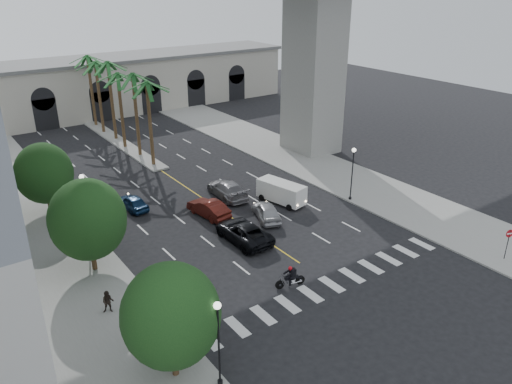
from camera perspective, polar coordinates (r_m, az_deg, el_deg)
name	(u,v)px	position (r m, az deg, el deg)	size (l,w,h in m)	color
ground	(317,275)	(37.12, 7.03, -9.38)	(140.00, 140.00, 0.00)	black
sidewalk_left	(49,250)	(43.07, -22.57, -6.11)	(8.00, 100.00, 0.15)	gray
sidewalk_right	(328,171)	(56.13, 8.20, 2.41)	(8.00, 100.00, 0.15)	gray
median	(121,143)	(67.34, -15.19, 5.44)	(2.00, 24.00, 0.20)	gray
pier_building	(76,89)	(82.07, -19.90, 11.04)	(71.00, 10.50, 8.50)	beige
palm_a	(147,86)	(56.08, -12.37, 11.71)	(3.20, 3.20, 10.30)	#47331E
palm_b	(133,78)	(59.70, -13.90, 12.54)	(3.20, 3.20, 10.60)	#47331E
palm_c	(118,77)	(63.36, -15.54, 12.55)	(3.20, 3.20, 10.10)	#47331E
palm_d	(108,66)	(67.07, -16.58, 13.64)	(3.20, 3.20, 10.90)	#47331E
palm_e	(95,66)	(70.81, -17.87, 13.59)	(3.20, 3.20, 10.40)	#47331E
palm_f	(88,59)	(74.63, -18.70, 14.16)	(3.20, 3.20, 10.70)	#47331E
street_tree_near	(171,315)	(26.72, -9.69, -13.73)	(5.20, 5.20, 6.89)	#382616
street_tree_mid	(88,220)	(37.24, -18.68, -3.00)	(5.44, 5.44, 7.21)	#382616
street_tree_far	(44,173)	(48.19, -23.07, 1.98)	(5.04, 5.04, 6.68)	#382616
lamp_post_left_near	(218,337)	(26.39, -4.31, -16.19)	(0.40, 0.40, 5.35)	black
lamp_post_left_far	(85,199)	(43.31, -18.98, -0.71)	(0.40, 0.40, 5.35)	black
lamp_post_right	(352,169)	(48.03, 10.96, 2.55)	(0.40, 0.40, 5.35)	black
traffic_signal_near	(197,322)	(28.58, -6.80, -14.54)	(0.25, 0.18, 3.65)	black
traffic_signal_far	(165,288)	(31.52, -10.41, -10.74)	(0.25, 0.18, 3.65)	black
motorcycle_rider	(291,277)	(35.35, 4.04, -9.68)	(2.21, 0.74, 1.62)	black
car_a	(267,211)	(44.44, 1.22, -2.22)	(1.80, 4.48, 1.53)	#A0A0A4
car_b	(209,208)	(45.19, -5.45, -1.86)	(1.64, 4.70, 1.55)	#4A140E
car_c	(244,232)	(40.89, -1.44, -4.58)	(2.67, 5.80, 1.61)	black
car_d	(227,189)	(48.94, -3.29, 0.33)	(2.31, 5.67, 1.65)	slate
car_e	(133,202)	(47.74, -13.90, -1.15)	(1.63, 4.06, 1.38)	#102A4D
cargo_van	(282,192)	(47.53, 2.95, 0.04)	(2.81, 5.12, 2.06)	white
pedestrian_a	(146,325)	(31.10, -12.46, -14.67)	(0.70, 0.46, 1.92)	black
pedestrian_b	(108,302)	(33.93, -16.55, -11.93)	(0.75, 0.58, 1.54)	black
do_not_enter_sign	(509,238)	(42.12, 26.91, -4.74)	(0.62, 0.26, 2.66)	black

